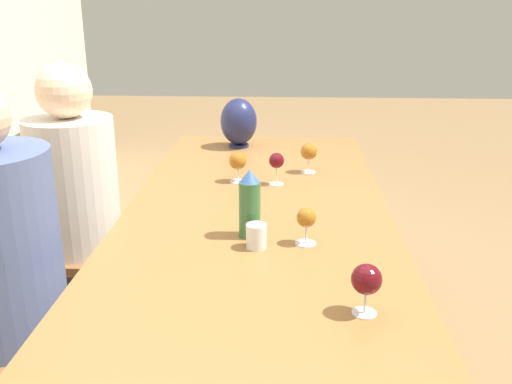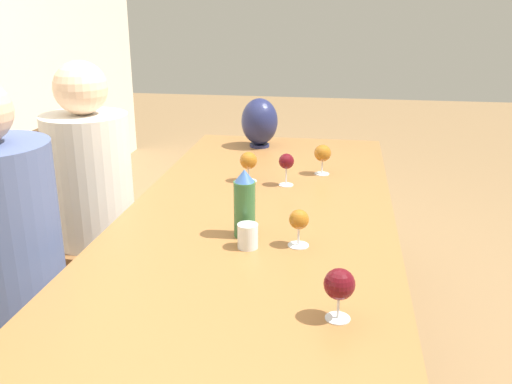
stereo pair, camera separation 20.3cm
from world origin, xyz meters
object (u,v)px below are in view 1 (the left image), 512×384
Objects in this scene: wine_glass_4 at (306,219)px; wine_glass_1 at (277,162)px; vase at (239,122)px; wine_glass_0 at (366,280)px; chair_far at (63,235)px; person_near at (5,273)px; person_far at (79,201)px; water_tumbler at (256,236)px; water_bottle at (250,204)px; wine_glass_2 at (309,152)px; wine_glass_3 at (238,162)px.

wine_glass_1 is at bearing 9.65° from wine_glass_4.
vase is at bearing 14.09° from wine_glass_4.
wine_glass_0 is 1.56m from chair_far.
person_far is (0.68, 0.00, -0.00)m from person_near.
person_near is (-0.74, 0.84, -0.17)m from wine_glass_1.
water_tumbler is 0.58× the size of wine_glass_1.
wine_glass_0 is 0.98× the size of wine_glass_1.
water_tumbler is 0.65× the size of wine_glass_4.
vase is 1.53m from person_near.
wine_glass_4 is at bearing -118.14° from chair_far.
wine_glass_0 is at bearing -146.44° from water_bottle.
person_near is at bearing 103.55° from water_bottle.
vase is at bearing 37.97° from wine_glass_2.
wine_glass_0 is at bearing -162.50° from wine_glass_4.
wine_glass_2 is at bearing -46.70° from person_near.
water_bottle is 0.93m from person_far.
wine_glass_1 is 0.62m from wine_glass_4.
chair_far is at bearing 7.53° from person_near.
wine_glass_2 is 0.14× the size of chair_far.
person_far is at bearing -90.00° from chair_far.
water_bottle is 0.89× the size of vase.
water_tumbler is (-0.09, -0.03, -0.07)m from water_bottle.
person_far is at bearing 137.80° from vase.
water_bottle is 0.58m from wine_glass_0.
water_bottle reaches higher than wine_glass_0.
wine_glass_3 is at bearing 22.79° from wine_glass_4.
wine_glass_4 is 0.13× the size of chair_far.
water_tumbler is 0.08× the size of chair_far.
person_near reaches higher than vase.
chair_far is 0.71m from person_near.
wine_glass_2 is 1.03m from person_far.
wine_glass_0 is (-0.48, -0.32, -0.02)m from water_bottle.
wine_glass_1 is (-0.64, -0.21, -0.03)m from vase.
vase is at bearing 14.96° from wine_glass_0.
wine_glass_4 is at bearing -157.21° from wine_glass_3.
wine_glass_1 is at bearing -8.14° from water_bottle.
wine_glass_2 is (0.75, -0.22, -0.02)m from water_bottle.
wine_glass_0 is 1.14m from wine_glass_3.
wine_glass_0 is at bearing -129.91° from chair_far.
water_bottle reaches higher than wine_glass_4.
wine_glass_3 is (0.03, 0.17, -0.01)m from wine_glass_1.
wine_glass_4 is 1.22m from chair_far.
vase is (1.20, 0.13, 0.02)m from water_bottle.
wine_glass_0 is 1.13m from person_near.
water_tumbler is 0.06× the size of person_far.
vase is at bearing 6.90° from water_tumbler.
wine_glass_2 reaches higher than water_tumbler.
wine_glass_2 reaches higher than wine_glass_3.
person_near is (-1.38, 0.63, -0.20)m from vase.
person_far is at bearing 47.83° from wine_glass_0.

